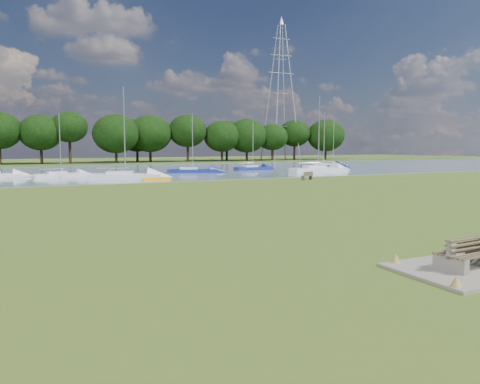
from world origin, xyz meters
name	(u,v)px	position (x,y,z in m)	size (l,w,h in m)	color
ground	(255,211)	(0.00, 0.00, 0.00)	(220.00, 220.00, 0.00)	#576620
river	(116,172)	(0.00, 42.00, 0.00)	(220.00, 40.00, 0.10)	gray
far_bank	(87,164)	(0.00, 72.00, 0.00)	(220.00, 20.00, 0.40)	#4C6626
concrete_pad	(467,269)	(0.00, -14.00, 0.05)	(4.20, 3.20, 0.10)	gray
bench_pair	(467,254)	(0.00, -14.00, 0.51)	(1.92, 1.21, 1.00)	gray
riverbank_bench	(307,176)	(15.70, 18.29, 0.45)	(1.53, 0.84, 0.90)	brown
kayak	(156,179)	(0.83, 24.18, 0.20)	(2.95, 0.69, 0.30)	#FFB013
pylon	(281,73)	(42.61, 70.00, 19.94)	(6.56, 4.60, 32.13)	#A6A8AE
tree_line	(63,132)	(-4.55, 68.00, 5.93)	(131.33, 8.24, 9.98)	black
sailboat_0	(253,167)	(18.72, 37.14, 0.47)	(5.70, 1.87, 7.08)	navy
sailboat_1	(125,174)	(-1.64, 28.13, 0.54)	(7.88, 4.82, 9.92)	white
sailboat_2	(333,165)	(33.14, 37.32, 0.48)	(5.57, 2.39, 7.56)	white
sailboat_3	(323,165)	(31.23, 37.21, 0.52)	(7.14, 3.36, 8.76)	navy
sailboat_4	(61,174)	(-7.83, 33.30, 0.46)	(5.92, 2.50, 7.25)	white
sailboat_7	(192,170)	(8.61, 34.86, 0.48)	(6.93, 3.99, 7.84)	navy
sailboat_8	(318,168)	(24.73, 29.37, 0.57)	(8.14, 2.36, 10.29)	white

